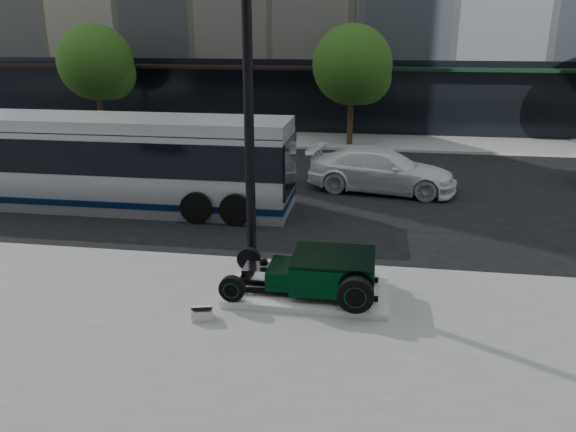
% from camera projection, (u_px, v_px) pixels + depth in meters
% --- Properties ---
extents(ground, '(120.00, 120.00, 0.00)m').
position_uv_depth(ground, '(290.00, 236.00, 15.83)').
color(ground, black).
rests_on(ground, ground).
extents(sidewalk_far, '(70.00, 4.00, 0.12)m').
position_uv_depth(sidewalk_far, '(331.00, 141.00, 28.93)').
color(sidewalk_far, gray).
rests_on(sidewalk_far, ground).
extents(street_trees, '(29.80, 3.80, 5.70)m').
position_uv_depth(street_trees, '(355.00, 68.00, 26.71)').
color(street_trees, black).
rests_on(street_trees, sidewalk_far).
extents(display_plinth, '(3.40, 1.80, 0.15)m').
position_uv_depth(display_plinth, '(307.00, 292.00, 12.04)').
color(display_plinth, silver).
rests_on(display_plinth, sidewalk_near).
extents(hot_rod, '(3.22, 2.00, 0.81)m').
position_uv_depth(hot_rod, '(323.00, 271.00, 11.83)').
color(hot_rod, black).
rests_on(hot_rod, display_plinth).
extents(info_plaque, '(0.46, 0.39, 0.31)m').
position_uv_depth(info_plaque, '(202.00, 313.00, 11.04)').
color(info_plaque, silver).
rests_on(info_plaque, sidewalk_near).
extents(lamppost, '(0.40, 0.40, 7.36)m').
position_uv_depth(lamppost, '(249.00, 126.00, 12.36)').
color(lamppost, black).
rests_on(lamppost, sidewalk_near).
extents(transit_bus, '(12.12, 2.88, 2.92)m').
position_uv_depth(transit_bus, '(107.00, 161.00, 18.15)').
color(transit_bus, '#A9ADB3').
rests_on(transit_bus, ground).
extents(white_sedan, '(5.50, 2.91, 1.52)m').
position_uv_depth(white_sedan, '(382.00, 170.00, 20.02)').
color(white_sedan, white).
rests_on(white_sedan, ground).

